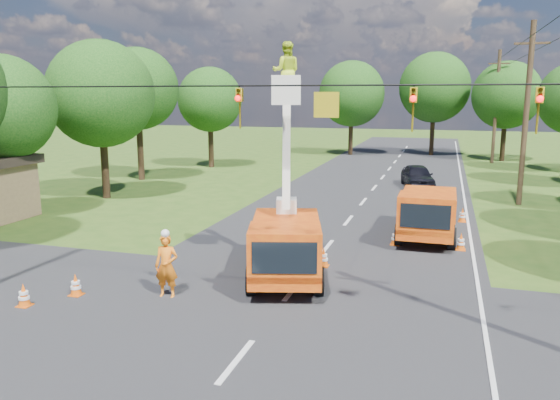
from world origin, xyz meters
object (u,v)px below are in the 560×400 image
(traffic_cone_5, at_px, (24,295))
(second_truck, at_px, (428,212))
(ground_worker, at_px, (167,266))
(tree_far_b, at_px, (435,88))
(tree_far_c, at_px, (507,95))
(traffic_cone_3, at_px, (395,237))
(bucket_truck, at_px, (286,229))
(pole_right_far, at_px, (496,106))
(tree_far_a, at_px, (352,94))
(traffic_cone_2, at_px, (324,257))
(tree_left_f, at_px, (210,100))
(pole_right_mid, at_px, (526,113))
(traffic_cone_8, at_px, (461,242))
(traffic_cone_7, at_px, (462,215))
(tree_left_e, at_px, (137,89))
(distant_car, at_px, (417,176))
(traffic_cone_4, at_px, (76,285))
(tree_left_d, at_px, (101,94))
(tree_left_c, at_px, (1,108))

(traffic_cone_5, bearing_deg, second_truck, 46.56)
(ground_worker, distance_m, tree_far_b, 44.57)
(tree_far_b, bearing_deg, tree_far_c, -24.78)
(traffic_cone_3, xyz_separation_m, tree_far_c, (6.91, 32.76, 5.70))
(second_truck, relative_size, tree_far_c, 0.65)
(bucket_truck, distance_m, ground_worker, 4.15)
(bucket_truck, height_order, pole_right_far, pole_right_far)
(traffic_cone_3, height_order, tree_far_a, tree_far_a)
(traffic_cone_2, distance_m, tree_left_f, 29.24)
(bucket_truck, xyz_separation_m, pole_right_mid, (9.11, 15.84, 3.42))
(bucket_truck, relative_size, traffic_cone_8, 10.95)
(second_truck, height_order, pole_right_mid, pole_right_mid)
(traffic_cone_8, distance_m, tree_far_c, 33.55)
(traffic_cone_7, distance_m, tree_left_e, 24.19)
(distant_car, relative_size, traffic_cone_7, 6.25)
(traffic_cone_4, height_order, tree_left_f, tree_left_f)
(traffic_cone_5, relative_size, traffic_cone_7, 1.00)
(tree_left_d, distance_m, tree_left_e, 7.24)
(traffic_cone_5, bearing_deg, pole_right_far, 68.95)
(traffic_cone_5, height_order, traffic_cone_8, same)
(traffic_cone_7, relative_size, pole_right_mid, 0.07)
(traffic_cone_2, relative_size, traffic_cone_7, 1.00)
(pole_right_mid, bearing_deg, tree_left_c, -156.25)
(traffic_cone_8, bearing_deg, traffic_cone_5, -141.26)
(tree_left_f, bearing_deg, tree_left_e, -104.04)
(ground_worker, xyz_separation_m, tree_left_d, (-11.47, 13.70, 5.13))
(tree_far_b, bearing_deg, tree_far_a, -165.96)
(pole_right_far, xyz_separation_m, tree_far_c, (1.00, 2.00, 0.96))
(distant_car, height_order, traffic_cone_5, distant_car)
(bucket_truck, relative_size, second_truck, 1.31)
(distant_car, relative_size, traffic_cone_2, 6.25)
(pole_right_mid, xyz_separation_m, pole_right_far, (0.00, 20.00, 0.00))
(second_truck, bearing_deg, traffic_cone_4, -133.94)
(bucket_truck, height_order, pole_right_mid, pole_right_mid)
(traffic_cone_2, bearing_deg, pole_right_far, 76.74)
(pole_right_mid, bearing_deg, traffic_cone_5, -127.16)
(bucket_truck, bearing_deg, traffic_cone_3, 42.32)
(traffic_cone_7, distance_m, traffic_cone_8, 5.18)
(bucket_truck, xyz_separation_m, tree_far_b, (3.61, 40.84, 5.12))
(distant_car, distance_m, pole_right_mid, 8.45)
(second_truck, height_order, traffic_cone_2, second_truck)
(tree_left_c, distance_m, tree_far_b, 40.96)
(pole_right_far, bearing_deg, traffic_cone_8, -96.21)
(pole_right_mid, height_order, tree_far_b, tree_far_b)
(second_truck, height_order, tree_far_a, tree_far_a)
(second_truck, bearing_deg, tree_far_b, 91.51)
(traffic_cone_7, bearing_deg, traffic_cone_8, -91.98)
(traffic_cone_2, bearing_deg, tree_left_d, 148.56)
(bucket_truck, distance_m, traffic_cone_7, 11.91)
(second_truck, distance_m, pole_right_far, 29.76)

